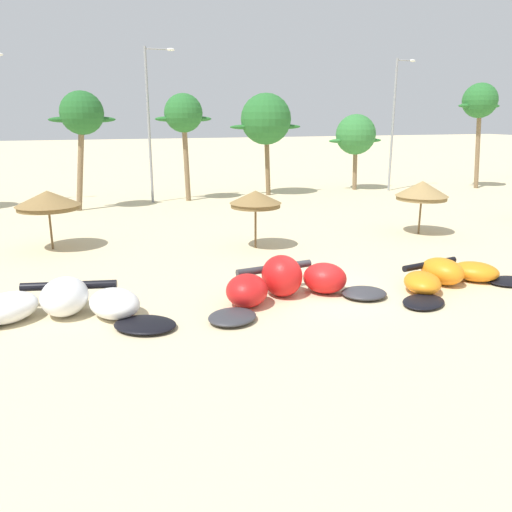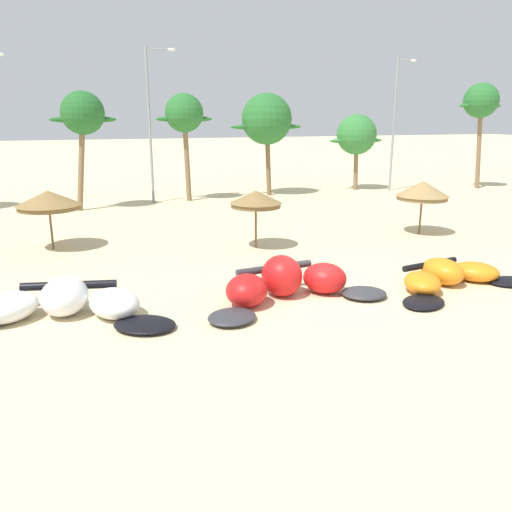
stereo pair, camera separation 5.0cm
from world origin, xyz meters
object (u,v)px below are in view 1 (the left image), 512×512
Objects in this scene: kite_left_of_center at (449,276)px; lamppost_east_center at (395,119)px; palm_left at (82,115)px; palm_center_right at (356,135)px; beach_umbrella_near_van at (48,200)px; lamppost_west_center at (151,118)px; beach_umbrella_middle at (256,199)px; kite_far_left at (62,305)px; palm_left_of_gap at (183,115)px; palm_center_left at (266,120)px; palm_right_of_gap at (480,102)px; beach_umbrella_near_palms at (422,190)px; kite_left at (287,283)px.

lamppost_east_center is at bearing 60.83° from kite_left_of_center.
palm_center_right is at bearing 6.99° from palm_left.
lamppost_west_center is (6.66, 12.01, 3.54)m from beach_umbrella_near_van.
palm_center_right is at bearing 47.79° from beach_umbrella_middle.
palm_left is at bearing 85.35° from kite_far_left.
lamppost_east_center reaches higher than palm_left_of_gap.
palm_center_left reaches higher than palm_left_of_gap.
kite_far_left is 9.44m from beach_umbrella_near_van.
lamppost_east_center is (26.14, 11.54, 3.45)m from beach_umbrella_near_van.
palm_center_right reaches higher than kite_far_left.
kite_far_left is at bearing 173.78° from kite_left_of_center.
palm_right_of_gap reaches higher than palm_left_of_gap.
palm_right_of_gap is 7.48m from lamppost_east_center.
beach_umbrella_near_palms is at bearing -118.76° from lamppost_east_center.
kite_left_of_center is (13.25, -1.44, -0.08)m from kite_far_left.
palm_center_right is 0.71× the size of palm_right_of_gap.
palm_left is 0.72× the size of lamppost_west_center.
lamppost_east_center is (24.06, 1.20, -0.32)m from palm_left.
palm_right_of_gap is at bearing -10.22° from lamppost_east_center.
palm_center_left reaches higher than kite_far_left.
kite_far_left is 13.32m from kite_left_of_center.
beach_umbrella_near_palms reaches higher than beach_umbrella_near_van.
beach_umbrella_near_palms is at bearing 60.05° from kite_left_of_center.
beach_umbrella_near_van is 0.33× the size of palm_right_of_gap.
palm_left is at bearing -173.01° from palm_center_right.
beach_umbrella_near_van is 0.28× the size of lamppost_east_center.
palm_left_of_gap is at bearing 12.74° from palm_left.
palm_center_left is 1.25× the size of palm_center_right.
palm_left is at bearing -170.63° from palm_center_left.
kite_left_of_center is at bearing -77.98° from palm_left_of_gap.
beach_umbrella_near_van is 14.18m from lamppost_west_center.
beach_umbrella_near_palms is at bearing 19.34° from kite_far_left.
beach_umbrella_middle is (1.35, 6.93, 1.78)m from kite_left.
beach_umbrella_near_palms is 0.37× the size of palm_left_of_gap.
kite_left is 7.28m from beach_umbrella_middle.
palm_center_right is (5.33, 16.00, 2.19)m from beach_umbrella_near_palms.
palm_center_right is 3.28m from lamppost_east_center.
beach_umbrella_near_palms is at bearing -80.02° from palm_center_left.
beach_umbrella_near_van is at bearing -151.10° from palm_center_right.
kite_left is at bearing -100.99° from beach_umbrella_middle.
palm_left_of_gap is at bearing -3.18° from lamppost_west_center.
palm_right_of_gap is at bearing 17.03° from beach_umbrella_near_van.
palm_left is (-11.65, 21.01, 5.71)m from kite_left_of_center.
beach_umbrella_near_van is at bearing 170.46° from beach_umbrella_near_palms.
palm_left_of_gap is 0.87× the size of palm_right_of_gap.
palm_left_of_gap is (-9.20, 14.93, 3.79)m from beach_umbrella_near_palms.
lamppost_east_center is at bearing 61.24° from beach_umbrella_near_palms.
lamppost_west_center is (-16.81, -0.95, 1.36)m from palm_center_right.
lamppost_east_center is at bearing 23.81° from beach_umbrella_near_van.
kite_left_of_center is at bearing -7.09° from kite_left.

